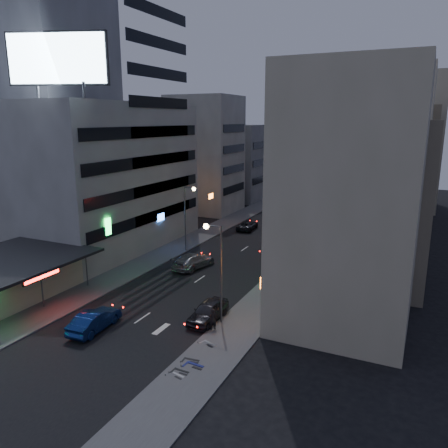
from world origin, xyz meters
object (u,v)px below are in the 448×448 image
Objects in this scene: road_car_silver at (194,261)px; scooter_silver_b at (216,339)px; parked_car_right_mid at (271,248)px; person at (213,319)px; scooter_black_a at (190,365)px; parked_car_left at (247,225)px; road_car_blue at (95,320)px; scooter_silver_a at (185,370)px; parked_car_right_far at (295,233)px; scooter_black_b at (200,353)px; scooter_blue at (205,358)px; parked_car_right_near at (208,311)px.

road_car_silver is 3.22× the size of scooter_silver_b.
road_car_silver is (-5.95, -8.69, 0.16)m from parked_car_right_mid.
person is 6.07m from scooter_black_a.
road_car_blue is at bearing 87.86° from parked_car_left.
scooter_silver_a is (3.95, -27.55, -0.04)m from parked_car_right_mid.
parked_car_right_far reaches higher than parked_car_left.
road_car_blue reaches higher than parked_car_right_mid.
road_car_silver is at bearing -117.47° from parked_car_right_far.
parked_car_right_far is 0.96× the size of road_car_silver.
person reaches higher than road_car_blue.
parked_car_left is 36.88m from scooter_black_b.
road_car_blue is 9.22m from person.
scooter_silver_b is at bearing 2.22° from scooter_black_a.
road_car_silver is 19.39m from scooter_black_b.
road_car_blue is 10.08m from scooter_silver_a.
scooter_blue is (1.88, -4.93, -0.25)m from person.
parked_car_right_far is 2.74× the size of scooter_blue.
parked_car_right_far is 35.30m from scooter_black_a.
parked_car_right_far is at bearing 92.12° from parked_car_right_near.
scooter_black_a is at bearing 128.45° from road_car_silver.
scooter_black_a is at bearing -90.65° from parked_car_right_far.
parked_car_right_near reaches higher than scooter_silver_a.
parked_car_right_near reaches higher than scooter_silver_b.
parked_car_left is 37.61m from scooter_blue.
parked_car_right_near is 8.30m from scooter_silver_a.
scooter_black_b is 2.22m from scooter_silver_b.
parked_car_right_mid is at bearing -100.95° from parked_car_right_far.
parked_car_right_mid reaches higher than scooter_black_a.
parked_car_right_far reaches higher than scooter_black_b.
scooter_black_a is at bearing 177.29° from scooter_black_b.
person is (8.59, -12.35, 0.16)m from road_car_silver.
scooter_silver_a is at bearing -179.21° from scooter_black_a.
road_car_blue is 0.87× the size of road_car_silver.
scooter_black_a is (9.91, -18.26, -0.18)m from road_car_silver.
scooter_black_b is at bearing 14.47° from scooter_silver_a.
person is at bearing 24.12° from scooter_silver_a.
scooter_silver_b is (2.49, -3.56, -0.16)m from parked_car_right_near.
person is 0.87× the size of scooter_blue.
parked_car_left is at bearing 162.34° from parked_car_right_far.
scooter_silver_b is (1.35, -2.14, -0.32)m from person.
person is 5.28m from scooter_blue.
scooter_black_b is at bearing 102.97° from parked_car_left.
scooter_blue is (3.02, -6.34, -0.09)m from parked_car_right_near.
road_car_silver is at bearing -130.89° from parked_car_right_mid.
scooter_blue is at bearing -26.75° from scooter_black_a.
parked_car_right_mid is 2.01× the size of scooter_blue.
scooter_silver_a is at bearing 102.11° from parked_car_left.
person is at bearing 103.16° from parked_car_left.
scooter_silver_a is (9.71, -2.71, -0.20)m from road_car_blue.
person is 1.00× the size of scooter_black_b.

